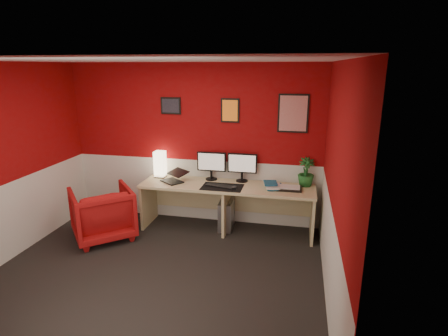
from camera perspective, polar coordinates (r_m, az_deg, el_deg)
ground at (r=4.65m, az=-10.80°, el=-16.21°), size 4.00×3.50×0.01m
ceiling at (r=3.96m, az=-12.72°, el=16.27°), size 4.00×3.50×0.01m
wall_back at (r=5.72m, az=-4.76°, el=3.72°), size 4.00×0.01×2.50m
wall_front at (r=2.74m, az=-26.57°, el=-11.81°), size 4.00×0.01×2.50m
wall_right at (r=3.82m, az=17.08°, el=-3.11°), size 0.01×3.50×2.50m
wainscot_back at (r=5.92m, az=-4.61°, el=-3.41°), size 4.00×0.01×1.00m
wainscot_left at (r=5.46m, az=-30.97°, el=-7.40°), size 0.01×3.50×1.00m
wainscot_right at (r=4.12m, az=16.15°, el=-13.04°), size 0.01×3.50×1.00m
desk at (r=5.52m, az=0.44°, el=-6.30°), size 2.60×0.65×0.73m
shoji_lamp at (r=5.82m, az=-10.05°, el=0.49°), size 0.16×0.16×0.40m
laptop at (r=5.56m, az=-8.25°, el=-1.11°), size 0.40×0.38×0.22m
monitor_left at (r=5.58m, az=-2.03°, el=1.02°), size 0.45×0.06×0.58m
monitor_right at (r=5.49m, az=2.87°, el=0.77°), size 0.45×0.06×0.58m
desk_mat at (r=5.30m, az=-0.29°, el=-3.02°), size 0.60×0.38×0.01m
keyboard at (r=5.31m, az=-0.64°, el=-2.84°), size 0.44×0.23×0.02m
mouse at (r=5.22m, az=1.64°, el=-3.11°), size 0.07×0.10×0.03m
book_bottom at (r=5.30m, az=6.68°, el=-2.99°), size 0.29×0.36×0.03m
book_middle at (r=5.27m, az=6.62°, el=-2.83°), size 0.23×0.30×0.02m
book_top at (r=5.32m, az=6.34°, el=-2.39°), size 0.23×0.28×0.02m
zen_tray at (r=5.29m, az=10.26°, el=-3.18°), size 0.35×0.25×0.03m
potted_plant at (r=5.44m, az=12.83°, el=-0.63°), size 0.27×0.27×0.42m
pc_tower at (r=5.66m, az=0.40°, el=-7.28°), size 0.22×0.46×0.45m
armchair at (r=5.58m, az=-18.63°, el=-6.76°), size 1.16×1.16×0.76m
art_left at (r=5.73m, az=-8.40°, el=9.70°), size 0.32×0.02×0.26m
art_center at (r=5.48m, az=0.97°, el=9.07°), size 0.28×0.02×0.36m
art_right at (r=5.39m, az=10.86°, el=8.46°), size 0.44×0.02×0.56m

